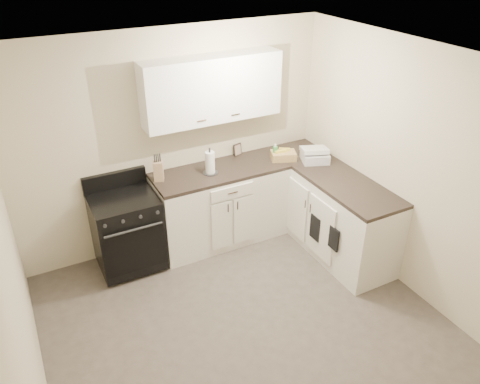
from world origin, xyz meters
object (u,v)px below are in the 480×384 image
wicker_basket (283,156)px  countertop_grill (315,157)px  paper_towel (210,163)px  knife_block (159,171)px  stove (127,232)px

wicker_basket → countertop_grill: (0.30, -0.21, 0.01)m
paper_towel → countertop_grill: 1.26m
knife_block → countertop_grill: knife_block is taller
countertop_grill → wicker_basket: bearing=166.7°
countertop_grill → knife_block: bearing=-170.9°
paper_towel → countertop_grill: paper_towel is taller
stove → countertop_grill: countertop_grill is taller
stove → countertop_grill: size_ratio=2.79×
wicker_basket → countertop_grill: 0.37m
stove → knife_block: bearing=12.8°
paper_towel → countertop_grill: size_ratio=0.86×
knife_block → paper_towel: size_ratio=0.87×
stove → knife_block: (0.44, 0.10, 0.59)m
knife_block → stove: bearing=-144.1°
stove → wicker_basket: (1.92, -0.07, 0.53)m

